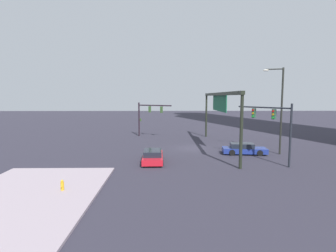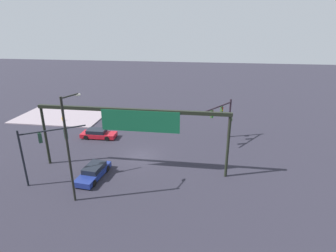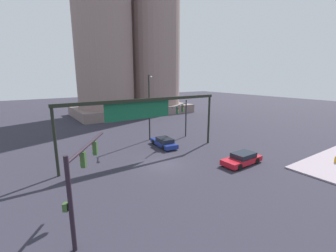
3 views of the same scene
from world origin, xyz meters
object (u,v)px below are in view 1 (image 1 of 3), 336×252
Objects in this scene: traffic_signal_opposite_side at (274,121)px; fire_hydrant_on_curb at (62,185)px; sedan_car_approaching at (244,149)px; sedan_car_waiting_far at (153,156)px; streetlamp_curved_arm at (280,106)px; traffic_signal_near_corner at (147,113)px.

traffic_signal_opposite_side is 18.85m from fire_hydrant_on_curb.
sedan_car_approaching is (-4.19, -1.47, -3.47)m from traffic_signal_opposite_side.
sedan_car_waiting_far is (3.48, -9.82, 0.00)m from sedan_car_approaching.
sedan_car_approaching is at bearing -71.49° from sedan_car_waiting_far.
streetlamp_curved_arm reaches higher than sedan_car_approaching.
sedan_car_approaching is at bearing -14.34° from traffic_signal_opposite_side.
traffic_signal_near_corner is at bearing 4.16° from sedan_car_waiting_far.
sedan_car_waiting_far is at bearing 52.71° from traffic_signal_opposite_side.
traffic_signal_near_corner is 20.11m from streetlamp_curved_arm.
sedan_car_waiting_far is (-0.71, -11.29, -3.47)m from traffic_signal_opposite_side.
traffic_signal_near_corner is 17.02m from sedan_car_waiting_far.
sedan_car_approaching is 1.02× the size of sedan_car_waiting_far.
streetlamp_curved_arm is at bearing -62.49° from traffic_signal_opposite_side.
traffic_signal_near_corner is 25.45m from fire_hydrant_on_curb.
streetlamp_curved_arm is at bearing 5.23° from sedan_car_approaching.
traffic_signal_near_corner is at bearing 136.09° from sedan_car_approaching.
fire_hydrant_on_curb is (8.25, -5.62, -0.09)m from sedan_car_waiting_far.
traffic_signal_near_corner is 21.58m from traffic_signal_opposite_side.
fire_hydrant_on_curb is at bearing 80.35° from traffic_signal_opposite_side.
traffic_signal_opposite_side reaches higher than sedan_car_approaching.
traffic_signal_near_corner reaches higher than sedan_car_waiting_far.
sedan_car_approaching is (13.18, 11.32, -3.13)m from traffic_signal_near_corner.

